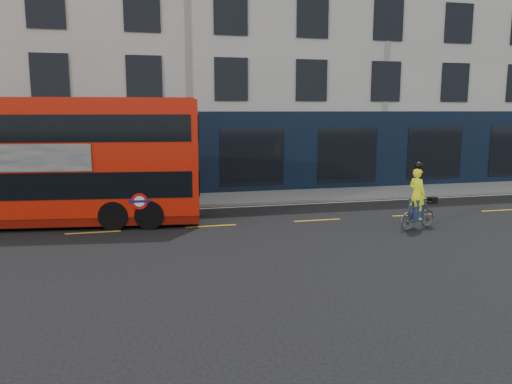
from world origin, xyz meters
name	(u,v)px	position (x,y,z in m)	size (l,w,h in m)	color
ground	(218,236)	(0.00, 0.00, 0.00)	(120.00, 120.00, 0.00)	black
pavement	(195,200)	(0.00, 6.50, 0.06)	(60.00, 3.00, 0.12)	slate
kerb	(199,206)	(0.00, 5.00, 0.07)	(60.00, 0.12, 0.13)	slate
building_terrace	(178,47)	(0.00, 12.94, 7.49)	(50.00, 10.07, 15.00)	beige
road_edge_line	(200,209)	(0.00, 4.70, 0.00)	(58.00, 0.10, 0.01)	silver
lane_dashes	(211,226)	(0.00, 1.50, 0.00)	(58.00, 0.12, 0.01)	orange
bus	(42,161)	(-5.73, 3.18, 2.30)	(11.35, 3.91, 4.49)	red
cyclist	(418,207)	(6.85, -0.61, 0.79)	(1.76, 1.01, 2.34)	#494C4F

